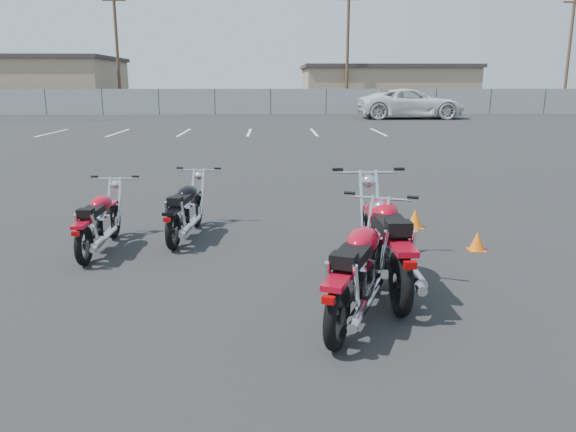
{
  "coord_description": "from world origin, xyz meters",
  "views": [
    {
      "loc": [
        -0.01,
        -6.14,
        2.26
      ],
      "look_at": [
        0.2,
        0.6,
        0.65
      ],
      "focal_mm": 35.0,
      "sensor_mm": 36.0,
      "label": 1
    }
  ],
  "objects_px": {
    "motorcycle_front_red": "(99,222)",
    "motorcycle_third_red": "(386,240)",
    "motorcycle_second_black": "(186,210)",
    "white_van": "(411,95)",
    "motorcycle_rear_red": "(359,271)"
  },
  "relations": [
    {
      "from": "motorcycle_front_red",
      "to": "motorcycle_third_red",
      "type": "xyz_separation_m",
      "value": [
        3.62,
        -1.48,
        0.13
      ]
    },
    {
      "from": "motorcycle_front_red",
      "to": "motorcycle_second_black",
      "type": "bearing_deg",
      "value": 30.95
    },
    {
      "from": "white_van",
      "to": "motorcycle_rear_red",
      "type": "bearing_deg",
      "value": 164.92
    },
    {
      "from": "motorcycle_third_red",
      "to": "white_van",
      "type": "relative_size",
      "value": 0.31
    },
    {
      "from": "motorcycle_front_red",
      "to": "motorcycle_third_red",
      "type": "bearing_deg",
      "value": -22.29
    },
    {
      "from": "motorcycle_second_black",
      "to": "white_van",
      "type": "distance_m",
      "value": 29.73
    },
    {
      "from": "motorcycle_front_red",
      "to": "motorcycle_second_black",
      "type": "xyz_separation_m",
      "value": [
        1.08,
        0.64,
        0.01
      ]
    },
    {
      "from": "motorcycle_front_red",
      "to": "white_van",
      "type": "xyz_separation_m",
      "value": [
        11.27,
        28.56,
        1.05
      ]
    },
    {
      "from": "motorcycle_third_red",
      "to": "motorcycle_rear_red",
      "type": "height_order",
      "value": "motorcycle_third_red"
    },
    {
      "from": "motorcycle_rear_red",
      "to": "white_van",
      "type": "xyz_separation_m",
      "value": [
        8.08,
        30.89,
        0.99
      ]
    },
    {
      "from": "motorcycle_rear_red",
      "to": "motorcycle_third_red",
      "type": "bearing_deg",
      "value": 63.04
    },
    {
      "from": "motorcycle_front_red",
      "to": "motorcycle_second_black",
      "type": "distance_m",
      "value": 1.25
    },
    {
      "from": "motorcycle_second_black",
      "to": "motorcycle_front_red",
      "type": "bearing_deg",
      "value": -149.05
    },
    {
      "from": "motorcycle_front_red",
      "to": "motorcycle_second_black",
      "type": "relative_size",
      "value": 0.98
    },
    {
      "from": "motorcycle_second_black",
      "to": "motorcycle_third_red",
      "type": "xyz_separation_m",
      "value": [
        2.54,
        -2.13,
        0.12
      ]
    }
  ]
}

